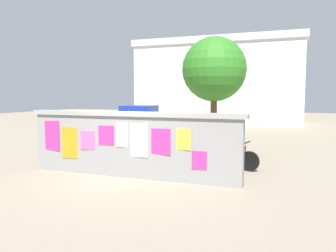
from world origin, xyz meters
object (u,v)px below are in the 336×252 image
at_px(auto_rickshaw_truck, 164,130).
at_px(person_bystander, 125,135).
at_px(motorcycle, 228,153).
at_px(person_walking, 151,138).
at_px(bicycle_near, 81,152).
at_px(tree_roadside, 214,70).

relative_size(auto_rickshaw_truck, person_bystander, 2.33).
bearing_deg(motorcycle, person_walking, -151.63).
bearing_deg(person_walking, bicycle_near, 174.33).
height_order(motorcycle, tree_roadside, tree_roadside).
xyz_separation_m(person_walking, tree_roadside, (-0.23, 9.55, 2.71)).
relative_size(auto_rickshaw_truck, tree_roadside, 0.68).
bearing_deg(motorcycle, auto_rickshaw_truck, 146.23).
relative_size(motorcycle, person_bystander, 1.16).
distance_m(auto_rickshaw_truck, person_walking, 3.13).
distance_m(auto_rickshaw_truck, bicycle_near, 3.41).
xyz_separation_m(motorcycle, person_walking, (-2.10, -1.13, 0.52)).
distance_m(bicycle_near, person_bystander, 1.73).
bearing_deg(person_walking, auto_rickshaw_truck, 103.92).
height_order(person_walking, person_bystander, same).
xyz_separation_m(auto_rickshaw_truck, tree_roadside, (0.52, 6.51, 2.80)).
bearing_deg(motorcycle, person_bystander, -166.04).
distance_m(motorcycle, person_bystander, 3.29).
relative_size(motorcycle, tree_roadside, 0.34).
height_order(bicycle_near, person_walking, person_walking).
bearing_deg(person_walking, tree_roadside, 91.38).
bearing_deg(person_bystander, auto_rickshaw_truck, 83.66).
height_order(auto_rickshaw_truck, person_bystander, auto_rickshaw_truck).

